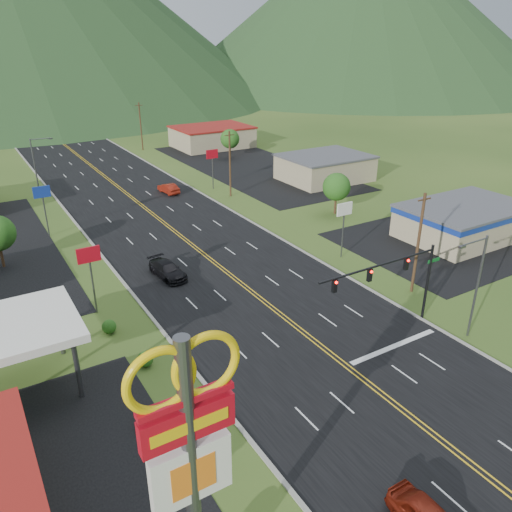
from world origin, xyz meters
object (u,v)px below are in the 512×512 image
pylon_sign (189,446)px  streetlight_west (37,164)px  streetlight_east (476,281)px  car_dark_mid (168,270)px  gas_canopy (0,333)px  car_red_far (168,189)px  traffic_signal (396,274)px

pylon_sign → streetlight_west: (5.32, 68.00, -4.12)m
streetlight_east → car_dark_mid: (-16.91, 23.40, -4.40)m
gas_canopy → car_red_far: bearing=54.8°
pylon_sign → car_dark_mid: (11.27, 31.40, -8.52)m
traffic_signal → car_red_far: 47.66m
traffic_signal → streetlight_west: size_ratio=1.46×
pylon_sign → streetlight_west: pylon_sign is taller
pylon_sign → streetlight_east: size_ratio=1.56×
car_red_far → streetlight_west: bearing=-32.7°
pylon_sign → car_red_far: (22.81, 59.43, -8.53)m
streetlight_west → gas_canopy: (-10.32, -48.00, -0.31)m
traffic_signal → gas_canopy: 29.59m
car_dark_mid → streetlight_west: bearing=91.9°
car_red_far → streetlight_east: bearing=89.4°
traffic_signal → streetlight_east: (4.70, -4.00, -0.15)m
traffic_signal → pylon_sign: bearing=-152.9°
gas_canopy → traffic_signal: bearing=-15.7°
streetlight_west → gas_canopy: 49.10m
pylon_sign → car_dark_mid: size_ratio=2.60×
streetlight_east → streetlight_west: 64.21m
gas_canopy → pylon_sign: bearing=-76.0°
traffic_signal → car_dark_mid: bearing=122.2°
car_dark_mid → car_red_far: size_ratio=1.15×
streetlight_west → car_dark_mid: size_ratio=1.67×
streetlight_east → car_dark_mid: streetlight_east is taller
pylon_sign → car_dark_mid: pylon_sign is taller
pylon_sign → car_red_far: bearing=69.0°
streetlight_west → car_red_far: size_ratio=1.93×
pylon_sign → streetlight_west: size_ratio=1.56×
pylon_sign → car_red_far: 64.23m
traffic_signal → streetlight_west: 58.88m
pylon_sign → car_dark_mid: 34.43m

